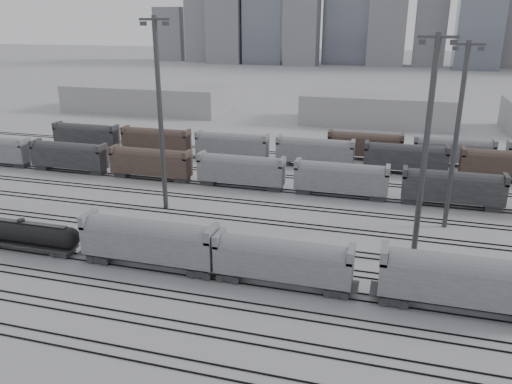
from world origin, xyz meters
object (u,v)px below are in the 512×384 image
(hopper_car_a, at_px, (149,240))
(hopper_car_b, at_px, (283,259))
(light_mast_c, at_px, (426,146))
(tank_car_b, at_px, (23,233))
(hopper_car_c, at_px, (467,279))

(hopper_car_a, relative_size, hopper_car_b, 1.08)
(light_mast_c, bearing_deg, tank_car_b, -166.63)
(hopper_car_a, xyz_separation_m, hopper_car_c, (34.00, 0.00, 0.08))
(hopper_car_a, bearing_deg, hopper_car_b, 0.00)
(hopper_car_c, xyz_separation_m, light_mast_c, (-4.49, 11.15, 10.25))
(light_mast_c, bearing_deg, hopper_car_c, -68.05)
(tank_car_b, relative_size, hopper_car_a, 0.98)
(tank_car_b, xyz_separation_m, hopper_car_a, (17.41, 0.00, 1.30))
(tank_car_b, height_order, light_mast_c, light_mast_c)
(hopper_car_c, distance_m, light_mast_c, 15.80)
(hopper_car_a, height_order, hopper_car_c, hopper_car_c)
(hopper_car_a, xyz_separation_m, light_mast_c, (29.50, 11.15, 10.33))
(hopper_car_a, bearing_deg, hopper_car_c, 0.00)
(tank_car_b, xyz_separation_m, hopper_car_b, (33.14, 0.00, 1.02))
(tank_car_b, bearing_deg, hopper_car_a, 0.00)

